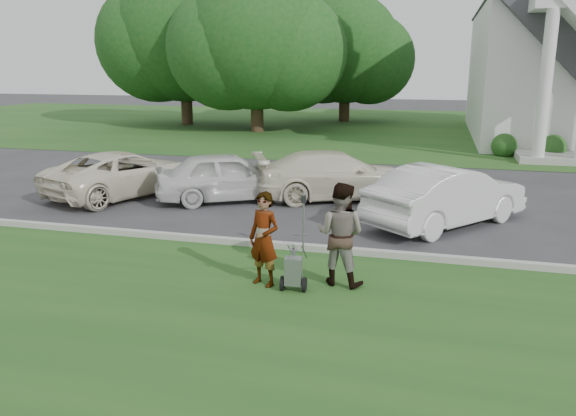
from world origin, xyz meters
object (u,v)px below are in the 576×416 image
at_px(car_c, 336,175).
at_px(car_d, 447,196).
at_px(tree_back, 345,54).
at_px(car_a, 124,173).
at_px(church, 570,26).
at_px(car_b, 229,176).
at_px(person_right, 340,235).
at_px(tree_left, 256,44).
at_px(striping_cart, 294,272).
at_px(person_left, 264,240).
at_px(tree_far, 184,38).
at_px(parking_meter_near, 303,217).

xyz_separation_m(car_c, car_d, (3.16, -2.17, 0.04)).
distance_m(tree_back, car_a, 26.06).
bearing_deg(church, car_b, -123.37).
bearing_deg(person_right, car_b, -42.54).
relative_size(person_right, car_d, 0.41).
height_order(church, car_d, church).
bearing_deg(church, person_right, -108.16).
xyz_separation_m(tree_left, striping_cart, (8.34, -23.65, -4.75)).
bearing_deg(person_left, car_a, 158.34).
relative_size(tree_back, person_right, 5.14).
distance_m(tree_back, car_c, 24.98).
bearing_deg(church, tree_left, -176.21).
bearing_deg(church, tree_far, 175.34).
height_order(tree_far, person_left, tree_far).
distance_m(car_a, car_b, 3.33).
relative_size(person_right, parking_meter_near, 1.43).
bearing_deg(car_a, car_c, -147.07).
bearing_deg(parking_meter_near, church, 68.54).
xyz_separation_m(tree_far, car_c, (13.79, -19.36, -4.98)).
relative_size(tree_back, car_c, 1.97).
distance_m(tree_far, car_c, 24.29).
xyz_separation_m(striping_cart, car_d, (2.60, 5.12, 0.39)).
distance_m(tree_back, car_b, 25.77).
bearing_deg(parking_meter_near, striping_cart, -81.54).
height_order(tree_left, tree_back, tree_left).
bearing_deg(tree_far, person_right, -60.02).
bearing_deg(car_a, parking_meter_near, 170.07).
distance_m(church, car_b, 22.84).
bearing_deg(striping_cart, tree_back, 93.11).
relative_size(church, tree_left, 2.27).
xyz_separation_m(car_a, car_c, (6.33, 1.25, 0.03)).
bearing_deg(car_a, tree_far, -48.36).
distance_m(car_a, car_c, 6.45).
distance_m(church, car_a, 24.92).
relative_size(tree_back, person_left, 5.63).
bearing_deg(tree_left, tree_far, 153.44).
distance_m(person_right, parking_meter_near, 1.76).
height_order(tree_back, car_d, tree_back).
bearing_deg(tree_far, church, -4.66).
relative_size(tree_back, striping_cart, 10.44).
xyz_separation_m(person_left, car_c, (0.02, 7.15, -0.15)).
xyz_separation_m(striping_cart, parking_meter_near, (-0.29, 1.97, 0.46)).
relative_size(church, tree_back, 2.51).
relative_size(tree_left, car_d, 2.33).
bearing_deg(car_d, tree_far, -13.09).
bearing_deg(tree_left, car_b, -74.67).
distance_m(tree_far, striping_cart, 30.73).
xyz_separation_m(tree_left, tree_far, (-6.00, 3.00, 0.58)).
xyz_separation_m(car_a, car_d, (9.49, -0.92, 0.07)).
distance_m(tree_back, person_left, 31.97).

